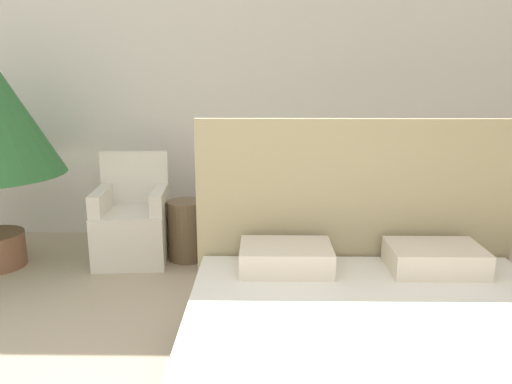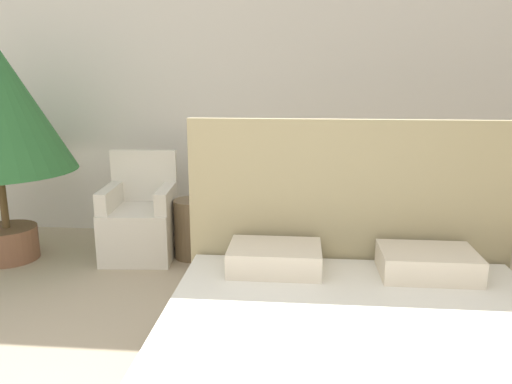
# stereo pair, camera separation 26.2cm
# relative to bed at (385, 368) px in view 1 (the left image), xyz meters

# --- Properties ---
(wall_back) EXTENTS (10.00, 0.06, 2.90)m
(wall_back) POSITION_rel_bed_xyz_m (-0.70, 2.78, 1.17)
(wall_back) COLOR silver
(wall_back) RESTS_ON ground_plane
(bed) EXTENTS (1.88, 2.01, 1.30)m
(bed) POSITION_rel_bed_xyz_m (0.00, 0.00, 0.00)
(bed) COLOR #4C4238
(bed) RESTS_ON ground_plane
(armchair_near_window_left) EXTENTS (0.62, 0.62, 0.89)m
(armchair_near_window_left) POSITION_rel_bed_xyz_m (-1.64, 2.02, 0.01)
(armchair_near_window_left) COLOR silver
(armchair_near_window_left) RESTS_ON ground_plane
(armchair_near_window_right) EXTENTS (0.60, 0.60, 0.89)m
(armchair_near_window_right) POSITION_rel_bed_xyz_m (-0.74, 2.02, 0.01)
(armchair_near_window_right) COLOR silver
(armchair_near_window_right) RESTS_ON ground_plane
(side_table) EXTENTS (0.32, 0.32, 0.51)m
(side_table) POSITION_rel_bed_xyz_m (-1.19, 2.04, -0.02)
(side_table) COLOR brown
(side_table) RESTS_ON ground_plane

